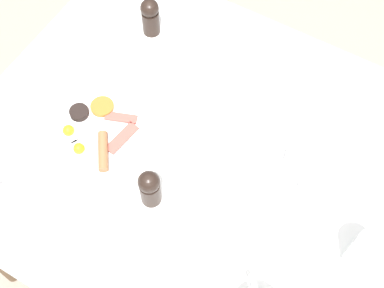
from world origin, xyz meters
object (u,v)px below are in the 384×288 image
(pepper_grinder, at_px, (150,188))
(teacup_with_saucer_right, at_px, (179,76))
(spoon_for_tea, at_px, (81,46))
(knife_by_plate, at_px, (93,255))
(fork_by_plate, at_px, (199,31))
(water_glass_tall, at_px, (366,256))
(teapot_far, at_px, (207,146))
(salt_grinder, at_px, (150,16))
(breakfast_plate, at_px, (96,132))
(teacup_with_saucer_left, at_px, (302,163))

(pepper_grinder, bearing_deg, teacup_with_saucer_right, 20.12)
(spoon_for_tea, bearing_deg, knife_by_plate, -141.44)
(fork_by_plate, bearing_deg, water_glass_tall, -122.26)
(teapot_far, bearing_deg, knife_by_plate, 138.21)
(salt_grinder, bearing_deg, spoon_for_tea, 135.76)
(salt_grinder, xyz_separation_m, fork_by_plate, (0.07, -0.12, -0.06))
(water_glass_tall, relative_size, fork_by_plate, 0.77)
(teapot_far, distance_m, teacup_with_saucer_right, 0.24)
(salt_grinder, relative_size, fork_by_plate, 0.69)
(teacup_with_saucer_right, distance_m, fork_by_plate, 0.18)
(water_glass_tall, relative_size, spoon_for_tea, 0.95)
(teapot_far, distance_m, salt_grinder, 0.43)
(breakfast_plate, relative_size, fork_by_plate, 1.55)
(knife_by_plate, bearing_deg, teacup_with_saucer_left, -35.52)
(fork_by_plate, bearing_deg, pepper_grinder, -162.55)
(pepper_grinder, relative_size, salt_grinder, 1.00)
(salt_grinder, relative_size, spoon_for_tea, 0.84)
(fork_by_plate, relative_size, knife_by_plate, 0.89)
(breakfast_plate, bearing_deg, teacup_with_saucer_right, -21.73)
(salt_grinder, bearing_deg, water_glass_tall, -114.03)
(water_glass_tall, height_order, pepper_grinder, water_glass_tall)
(fork_by_plate, distance_m, knife_by_plate, 0.70)
(teacup_with_saucer_left, bearing_deg, spoon_for_tea, 86.87)
(water_glass_tall, xyz_separation_m, fork_by_plate, (0.41, 0.64, -0.06))
(teacup_with_saucer_right, relative_size, salt_grinder, 1.19)
(pepper_grinder, bearing_deg, teapot_far, -18.88)
(teacup_with_saucer_right, height_order, spoon_for_tea, teacup_with_saucer_right)
(teapot_far, relative_size, salt_grinder, 1.56)
(fork_by_plate, bearing_deg, spoon_for_tea, 129.25)
(fork_by_plate, bearing_deg, breakfast_plate, 172.15)
(teacup_with_saucer_right, bearing_deg, knife_by_plate, -171.20)
(teacup_with_saucer_left, bearing_deg, salt_grinder, 71.44)
(salt_grinder, distance_m, fork_by_plate, 0.15)
(breakfast_plate, xyz_separation_m, knife_by_plate, (-0.27, -0.18, -0.01))
(teapot_far, height_order, water_glass_tall, water_glass_tall)
(breakfast_plate, distance_m, teacup_with_saucer_right, 0.26)
(teacup_with_saucer_left, xyz_separation_m, fork_by_plate, (0.25, 0.43, -0.02))
(fork_by_plate, bearing_deg, teacup_with_saucer_right, -167.61)
(teapot_far, distance_m, knife_by_plate, 0.37)
(water_glass_tall, xyz_separation_m, pepper_grinder, (-0.10, 0.49, -0.01))
(breakfast_plate, bearing_deg, fork_by_plate, -7.85)
(teacup_with_saucer_right, distance_m, salt_grinder, 0.20)
(teacup_with_saucer_right, xyz_separation_m, spoon_for_tea, (-0.03, 0.30, -0.02))
(teapot_far, bearing_deg, pepper_grinder, 134.79)
(teapot_far, relative_size, teacup_with_saucer_left, 1.30)
(salt_grinder, bearing_deg, teapot_far, -129.00)
(teacup_with_saucer_left, relative_size, salt_grinder, 1.19)
(teacup_with_saucer_right, bearing_deg, salt_grinder, 54.56)
(breakfast_plate, bearing_deg, salt_grinder, 9.49)
(teapot_far, xyz_separation_m, fork_by_plate, (0.34, 0.22, -0.05))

